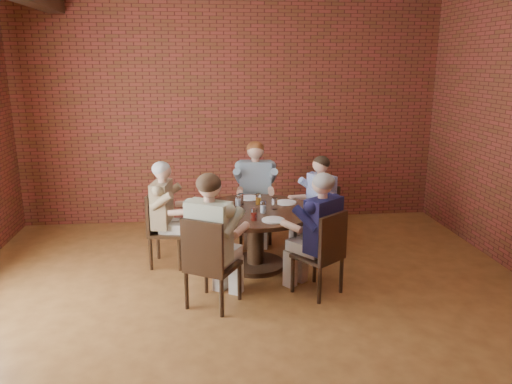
{
  "coord_description": "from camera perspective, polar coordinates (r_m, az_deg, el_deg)",
  "views": [
    {
      "loc": [
        -0.49,
        -4.26,
        2.49
      ],
      "look_at": [
        0.1,
        1.0,
        1.1
      ],
      "focal_mm": 35.0,
      "sensor_mm": 36.0,
      "label": 1
    }
  ],
  "objects": [
    {
      "name": "floor",
      "position": [
        4.96,
        0.13,
        -15.41
      ],
      "size": [
        7.0,
        7.0,
        0.0
      ],
      "primitive_type": "plane",
      "color": "#99622F",
      "rests_on": "ground"
    },
    {
      "name": "wall_back",
      "position": [
        7.82,
        -2.82,
        8.91
      ],
      "size": [
        7.0,
        0.0,
        7.0
      ],
      "primitive_type": "plane",
      "rotation": [
        1.57,
        0.0,
        0.0
      ],
      "color": "maroon",
      "rests_on": "ground"
    },
    {
      "name": "dining_table",
      "position": [
        6.12,
        -0.06,
        -3.97
      ],
      "size": [
        1.45,
        1.45,
        0.75
      ],
      "color": "black",
      "rests_on": "floor"
    },
    {
      "name": "chair_a",
      "position": [
        6.7,
        7.53,
        -2.65
      ],
      "size": [
        0.55,
        0.55,
        0.92
      ],
      "rotation": [
        0.0,
        0.0,
        -1.13
      ],
      "color": "black",
      "rests_on": "floor"
    },
    {
      "name": "diner_a",
      "position": [
        6.61,
        7.03,
        -1.52
      ],
      "size": [
        0.79,
        0.73,
        1.3
      ],
      "primitive_type": null,
      "rotation": [
        0.0,
        0.0,
        -1.13
      ],
      "color": "#485EBD",
      "rests_on": "floor"
    },
    {
      "name": "chair_b",
      "position": [
        7.14,
        -0.06,
        -1.22
      ],
      "size": [
        0.51,
        0.51,
        0.98
      ],
      "rotation": [
        0.0,
        0.0,
        -0.11
      ],
      "color": "black",
      "rests_on": "floor"
    },
    {
      "name": "diner_b",
      "position": [
        7.0,
        -0.06,
        -0.03
      ],
      "size": [
        0.65,
        0.77,
        1.42
      ],
      "primitive_type": null,
      "rotation": [
        0.0,
        0.0,
        -0.11
      ],
      "color": "gray",
      "rests_on": "floor"
    },
    {
      "name": "chair_c",
      "position": [
        6.31,
        -10.82,
        -3.87
      ],
      "size": [
        0.49,
        0.49,
        0.93
      ],
      "rotation": [
        0.0,
        0.0,
        1.39
      ],
      "color": "black",
      "rests_on": "floor"
    },
    {
      "name": "diner_c",
      "position": [
        6.24,
        -10.15,
        -2.55
      ],
      "size": [
        0.72,
        0.62,
        1.32
      ],
      "primitive_type": null,
      "rotation": [
        0.0,
        0.0,
        1.39
      ],
      "color": "brown",
      "rests_on": "floor"
    },
    {
      "name": "chair_d",
      "position": [
        5.13,
        -5.49,
        -7.81
      ],
      "size": [
        0.64,
        0.64,
        0.99
      ],
      "rotation": [
        0.0,
        0.0,
        2.61
      ],
      "color": "black",
      "rests_on": "floor"
    },
    {
      "name": "diner_d",
      "position": [
        5.14,
        -5.0,
        -5.57
      ],
      "size": [
        0.86,
        0.91,
        1.42
      ],
      "primitive_type": null,
      "rotation": [
        0.0,
        0.0,
        2.61
      ],
      "color": "#C7B19C",
      "rests_on": "floor"
    },
    {
      "name": "chair_e",
      "position": [
        5.45,
        7.81,
        -6.67
      ],
      "size": [
        0.62,
        0.62,
        0.95
      ],
      "rotation": [
        0.0,
        0.0,
        3.79
      ],
      "color": "black",
      "rests_on": "floor"
    },
    {
      "name": "diner_e",
      "position": [
        5.44,
        7.13,
        -4.82
      ],
      "size": [
        0.84,
        0.86,
        1.36
      ],
      "primitive_type": null,
      "rotation": [
        0.0,
        0.0,
        3.79
      ],
      "color": "#181741",
      "rests_on": "floor"
    },
    {
      "name": "plate_a",
      "position": [
        6.32,
        3.45,
        -1.2
      ],
      "size": [
        0.26,
        0.26,
        0.01
      ],
      "primitive_type": "cylinder",
      "color": "white",
      "rests_on": "dining_table"
    },
    {
      "name": "plate_b",
      "position": [
        6.52,
        -0.8,
        -0.67
      ],
      "size": [
        0.26,
        0.26,
        0.01
      ],
      "primitive_type": "cylinder",
      "color": "white",
      "rests_on": "dining_table"
    },
    {
      "name": "plate_c",
      "position": [
        6.17,
        -4.76,
        -1.63
      ],
      "size": [
        0.26,
        0.26,
        0.01
      ],
      "primitive_type": "cylinder",
      "color": "white",
      "rests_on": "dining_table"
    },
    {
      "name": "plate_d",
      "position": [
        5.62,
        1.99,
        -3.21
      ],
      "size": [
        0.26,
        0.26,
        0.01
      ],
      "primitive_type": "cylinder",
      "color": "white",
      "rests_on": "dining_table"
    },
    {
      "name": "glass_a",
      "position": [
        6.04,
        2.13,
        -1.32
      ],
      "size": [
        0.07,
        0.07,
        0.14
      ],
      "primitive_type": "cylinder",
      "color": "white",
      "rests_on": "dining_table"
    },
    {
      "name": "glass_b",
      "position": [
        6.23,
        0.27,
        -0.81
      ],
      "size": [
        0.07,
        0.07,
        0.14
      ],
      "primitive_type": "cylinder",
      "color": "white",
      "rests_on": "dining_table"
    },
    {
      "name": "glass_c",
      "position": [
        6.23,
        -1.75,
        -0.81
      ],
      "size": [
        0.07,
        0.07,
        0.14
      ],
      "primitive_type": "cylinder",
      "color": "white",
      "rests_on": "dining_table"
    },
    {
      "name": "glass_d",
      "position": [
        6.17,
        -2.07,
        -0.97
      ],
      "size": [
        0.07,
        0.07,
        0.14
      ],
      "primitive_type": "cylinder",
      "color": "white",
      "rests_on": "dining_table"
    },
    {
      "name": "glass_e",
      "position": [
        5.88,
        -2.95,
        -1.8
      ],
      "size": [
        0.07,
        0.07,
        0.14
      ],
      "primitive_type": "cylinder",
      "color": "white",
      "rests_on": "dining_table"
    },
    {
      "name": "glass_f",
      "position": [
        5.61,
        -0.26,
        -2.57
      ],
      "size": [
        0.07,
        0.07,
        0.14
      ],
      "primitive_type": "cylinder",
      "color": "white",
      "rests_on": "dining_table"
    },
    {
      "name": "glass_g",
      "position": [
        5.89,
        0.81,
        -1.73
      ],
      "size": [
        0.07,
        0.07,
        0.14
      ],
      "primitive_type": "cylinder",
      "color": "white",
      "rests_on": "dining_table"
    },
    {
      "name": "smartphone",
      "position": [
        5.91,
        4.7,
        -2.39
      ],
      "size": [
        0.1,
        0.14,
        0.01
      ],
      "primitive_type": "cube",
      "rotation": [
        0.0,
        0.0,
        0.34
      ],
      "color": "black",
      "rests_on": "dining_table"
    }
  ]
}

